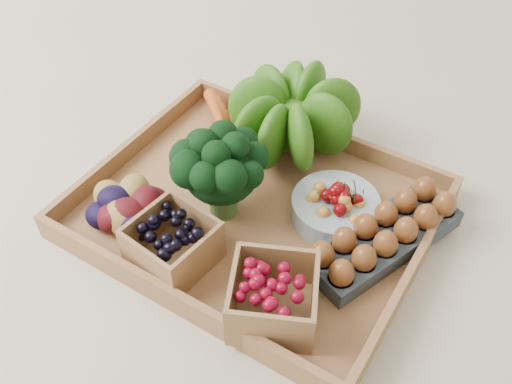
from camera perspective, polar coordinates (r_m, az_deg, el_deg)
The scene contains 10 objects.
ground at distance 0.97m, azimuth 0.00°, elevation -2.49°, with size 4.00×4.00×0.00m, color beige.
tray at distance 0.96m, azimuth 0.00°, elevation -2.19°, with size 0.55×0.45×0.01m, color #9C6C41.
carrots at distance 1.08m, azimuth -3.39°, elevation 6.09°, with size 0.19×0.13×0.04m, color #BF4914, non-canonical shape.
lettuce at distance 1.03m, azimuth 3.68°, elevation 8.18°, with size 0.16×0.16×0.16m, color #1F490B.
broccoli at distance 0.91m, azimuth -3.41°, elevation 0.71°, with size 0.16×0.16×0.12m, color black, non-canonical shape.
cherry_bowl at distance 0.94m, azimuth 7.92°, elevation -1.64°, with size 0.14×0.14×0.04m, color #8C9EA5.
egg_carton at distance 0.92m, azimuth 12.56°, elevation -4.71°, with size 0.09×0.27×0.03m, color #394249.
potatoes at distance 0.93m, azimuth -12.42°, elevation -0.82°, with size 0.16×0.16×0.09m, color #3C090E, non-canonical shape.
punnet_blackberry at distance 0.87m, azimuth -8.32°, elevation -5.12°, with size 0.11×0.11×0.08m, color black.
punnet_raspberry at distance 0.80m, azimuth 1.76°, elevation -10.45°, with size 0.12×0.12×0.08m, color maroon.
Camera 1 is at (0.34, -0.55, 0.72)m, focal length 40.00 mm.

